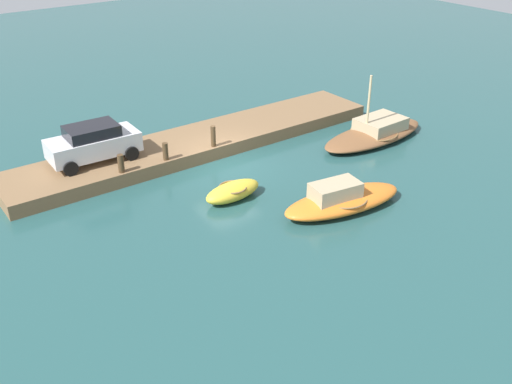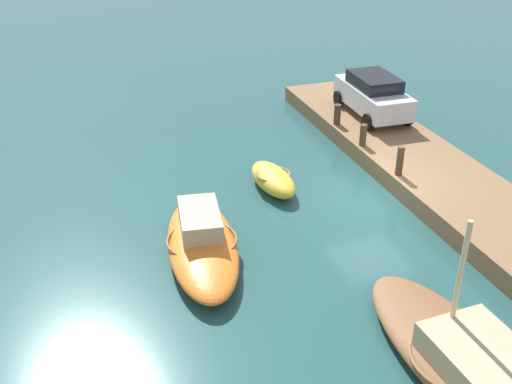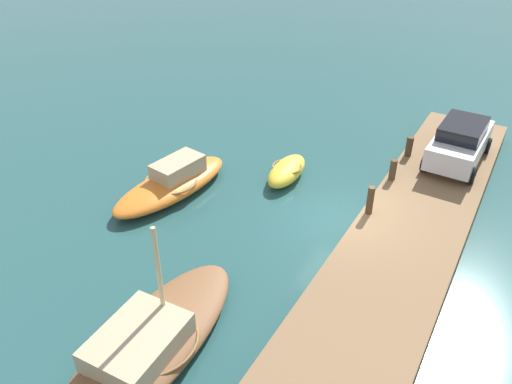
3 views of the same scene
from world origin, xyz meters
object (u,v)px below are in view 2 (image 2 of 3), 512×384
Objects in this scene: dinghy_yellow at (273,179)px; mooring_post_west at (400,161)px; sailboat_brown at (468,361)px; mooring_post_mid_west at (363,135)px; motorboat_orange at (202,241)px; parked_car at (373,94)px; mooring_post_mid_east at (337,114)px.

dinghy_yellow is 4.21m from mooring_post_west.
mooring_post_mid_west is (10.34, -2.92, 0.63)m from sailboat_brown.
motorboat_orange is 5.46× the size of mooring_post_west.
sailboat_brown is 6.55× the size of mooring_post_west.
parked_car is at bearing -22.14° from sailboat_brown.
sailboat_brown is at bearing 166.84° from mooring_post_mid_east.
mooring_post_mid_west is (1.00, -3.84, 0.66)m from dinghy_yellow.
dinghy_yellow is at bearing 124.44° from parked_car.
mooring_post_west reaches higher than dinghy_yellow.
dinghy_yellow is (9.34, 0.93, -0.04)m from sailboat_brown.
mooring_post_west is at bearing 180.00° from mooring_post_mid_west.
parked_car is (2.58, -1.77, 0.47)m from mooring_post_mid_west.
mooring_post_west is 1.25× the size of mooring_post_mid_east.
mooring_post_mid_east is (3.13, -3.84, 0.67)m from dinghy_yellow.
parked_car is at bearing -34.42° from mooring_post_mid_west.
motorboat_orange is 6.90× the size of mooring_post_mid_west.
dinghy_yellow is 3.33× the size of mooring_post_mid_west.
mooring_post_west reaches higher than mooring_post_mid_west.
sailboat_brown is 8.28× the size of mooring_post_mid_west.
parked_car is at bearing -75.80° from mooring_post_mid_east.
dinghy_yellow is 2.63× the size of mooring_post_west.
sailboat_brown is at bearing 162.00° from parked_car.
mooring_post_mid_east is at bearing 0.00° from mooring_post_mid_west.
dinghy_yellow is at bearing 129.15° from mooring_post_mid_east.
parked_car reaches higher than mooring_post_mid_east.
parked_car is at bearing -44.67° from motorboat_orange.
mooring_post_mid_east is (2.13, 0.00, 0.00)m from mooring_post_mid_west.
sailboat_brown is at bearing 159.54° from mooring_post_west.
dinghy_yellow is 4.03m from mooring_post_mid_west.
mooring_post_mid_west reaches higher than motorboat_orange.
sailboat_brown reaches higher than mooring_post_west.
sailboat_brown is 9.39m from dinghy_yellow.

